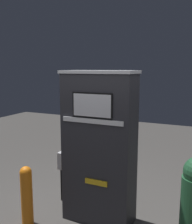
# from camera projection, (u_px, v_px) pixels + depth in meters

# --- Properties ---
(gas_pump) EXTENTS (1.05, 0.47, 2.08)m
(gas_pump) POSITION_uv_depth(u_px,v_px,m) (99.00, 148.00, 3.54)
(gas_pump) COLOR #28282D
(gas_pump) RESTS_ON ground_plane
(safety_bollard) EXTENTS (0.16, 0.16, 0.83)m
(safety_bollard) POSITION_uv_depth(u_px,v_px,m) (27.00, 194.00, 3.50)
(safety_bollard) COLOR orange
(safety_bollard) RESTS_ON ground_plane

